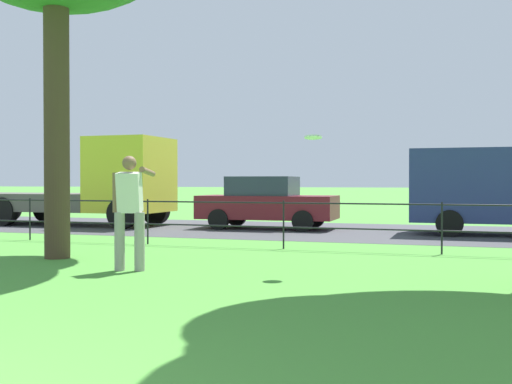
% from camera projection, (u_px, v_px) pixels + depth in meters
% --- Properties ---
extents(street_strip, '(80.00, 6.65, 0.01)m').
position_uv_depth(street_strip, '(331.00, 231.00, 17.59)').
color(street_strip, '#424247').
rests_on(street_strip, ground).
extents(park_fence, '(31.38, 0.04, 1.00)m').
position_uv_depth(park_fence, '(284.00, 217.00, 12.88)').
color(park_fence, black).
rests_on(park_fence, ground).
extents(person_thrower, '(0.51, 0.84, 1.79)m').
position_uv_depth(person_thrower, '(130.00, 209.00, 9.72)').
color(person_thrower, gray).
rests_on(person_thrower, ground).
extents(frisbee, '(0.34, 0.34, 0.06)m').
position_uv_depth(frisbee, '(313.00, 137.00, 9.47)').
color(frisbee, white).
extents(flatbed_truck_right, '(7.31, 2.43, 2.75)m').
position_uv_depth(flatbed_truck_right, '(90.00, 187.00, 19.85)').
color(flatbed_truck_right, yellow).
rests_on(flatbed_truck_right, ground).
extents(car_maroon_left, '(4.04, 1.89, 1.54)m').
position_uv_depth(car_maroon_left, '(266.00, 202.00, 18.39)').
color(car_maroon_left, maroon).
rests_on(car_maroon_left, ground).
extents(panel_van_center, '(5.01, 2.11, 2.24)m').
position_uv_depth(panel_van_center, '(512.00, 186.00, 16.08)').
color(panel_van_center, navy).
rests_on(panel_van_center, ground).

